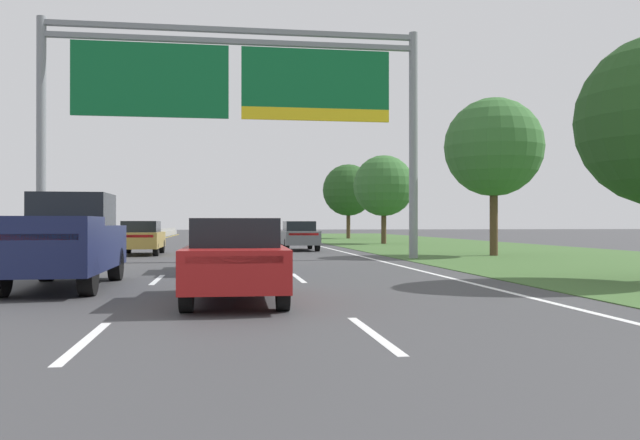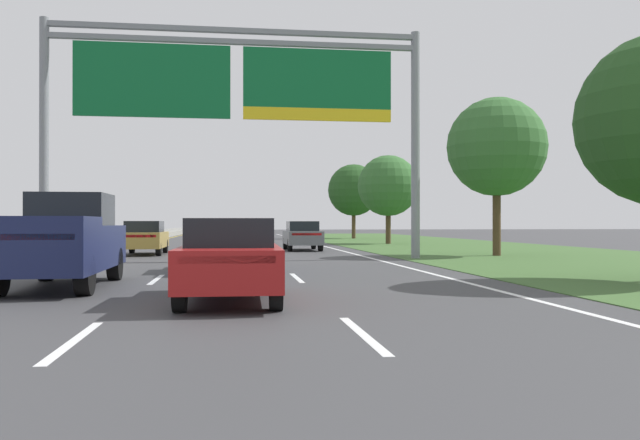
# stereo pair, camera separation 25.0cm
# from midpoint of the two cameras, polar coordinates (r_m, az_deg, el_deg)

# --- Properties ---
(ground_plane) EXTENTS (220.00, 220.00, 0.00)m
(ground_plane) POSITION_cam_midpoint_polar(r_m,az_deg,el_deg) (33.10, -8.34, -2.82)
(ground_plane) COLOR #3D3D3F
(lane_striping) EXTENTS (11.96, 106.00, 0.01)m
(lane_striping) POSITION_cam_midpoint_polar(r_m,az_deg,el_deg) (32.64, -8.34, -2.85)
(lane_striping) COLOR white
(lane_striping) RESTS_ON ground
(grass_verge_right) EXTENTS (14.00, 110.00, 0.02)m
(grass_verge_right) POSITION_cam_midpoint_polar(r_m,az_deg,el_deg) (35.92, 14.53, -2.60)
(grass_verge_right) COLOR #3D602D
(grass_verge_right) RESTS_ON ground
(median_barrier_concrete) EXTENTS (0.60, 110.00, 0.85)m
(median_barrier_concrete) POSITION_cam_midpoint_polar(r_m,az_deg,el_deg) (33.74, -19.63, -2.16)
(median_barrier_concrete) COLOR gray
(median_barrier_concrete) RESTS_ON ground
(overhead_sign_gantry) EXTENTS (15.06, 0.42, 9.39)m
(overhead_sign_gantry) POSITION_cam_midpoint_polar(r_m,az_deg,el_deg) (26.72, -7.68, 10.93)
(overhead_sign_gantry) COLOR gray
(overhead_sign_gantry) RESTS_ON ground
(pickup_truck_navy) EXTENTS (2.06, 5.42, 2.20)m
(pickup_truck_navy) POSITION_cam_midpoint_polar(r_m,az_deg,el_deg) (16.18, -21.68, -1.69)
(pickup_truck_navy) COLOR #161E47
(pickup_truck_navy) RESTS_ON ground
(car_red_centre_lane_sedan) EXTENTS (1.91, 4.44, 1.57)m
(car_red_centre_lane_sedan) POSITION_cam_midpoint_polar(r_m,az_deg,el_deg) (12.57, -7.94, -3.30)
(car_red_centre_lane_sedan) COLOR maroon
(car_red_centre_lane_sedan) RESTS_ON ground
(car_blue_centre_lane_sedan) EXTENTS (1.93, 4.44, 1.57)m
(car_blue_centre_lane_sedan) POSITION_cam_midpoint_polar(r_m,az_deg,el_deg) (20.44, -8.57, -2.12)
(car_blue_centre_lane_sedan) COLOR navy
(car_blue_centre_lane_sedan) RESTS_ON ground
(car_gold_left_lane_sedan) EXTENTS (1.83, 4.40, 1.57)m
(car_gold_left_lane_sedan) POSITION_cam_midpoint_polar(r_m,az_deg,el_deg) (31.77, -15.49, -1.45)
(car_gold_left_lane_sedan) COLOR #A38438
(car_gold_left_lane_sedan) RESTS_ON ground
(car_grey_right_lane_sedan) EXTENTS (1.82, 4.40, 1.57)m
(car_grey_right_lane_sedan) POSITION_cam_midpoint_polar(r_m,az_deg,el_deg) (35.50, -2.05, -1.33)
(car_grey_right_lane_sedan) COLOR slate
(car_grey_right_lane_sedan) RESTS_ON ground
(roadside_tree_mid) EXTENTS (4.42, 4.42, 7.11)m
(roadside_tree_mid) POSITION_cam_midpoint_polar(r_m,az_deg,el_deg) (30.56, 14.65, 6.13)
(roadside_tree_mid) COLOR #4C3823
(roadside_tree_mid) RESTS_ON ground
(roadside_tree_far) EXTENTS (4.29, 4.29, 6.25)m
(roadside_tree_far) POSITION_cam_midpoint_polar(r_m,az_deg,el_deg) (46.29, 5.41, 2.98)
(roadside_tree_far) COLOR #4C3823
(roadside_tree_far) RESTS_ON ground
(roadside_tree_distant) EXTENTS (4.85, 4.85, 6.99)m
(roadside_tree_distant) POSITION_cam_midpoint_polar(r_m,az_deg,el_deg) (61.62, 2.37, 2.61)
(roadside_tree_distant) COLOR #4C3823
(roadside_tree_distant) RESTS_ON ground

